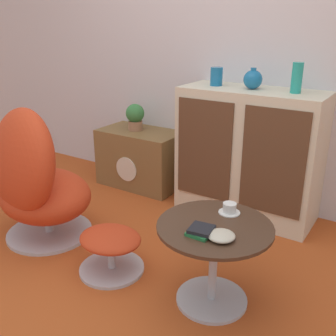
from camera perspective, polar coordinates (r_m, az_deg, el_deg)
ground_plane at (r=2.38m, az=-11.07°, el=-16.86°), size 12.00×12.00×0.00m
wall_back at (r=3.25m, az=8.41°, el=18.09°), size 6.40×0.06×2.60m
sideboard at (r=3.02m, az=11.58°, el=2.00°), size 1.04×0.46×0.97m
tv_console at (r=3.59m, az=-3.96°, el=1.45°), size 0.74×0.43×0.51m
egg_chair at (r=2.77m, az=-18.81°, el=-1.70°), size 0.84×0.79×0.95m
ottoman at (r=2.42m, az=-8.34°, el=-11.06°), size 0.39×0.39×0.26m
coffee_table at (r=2.10m, az=6.65°, el=-12.02°), size 0.59×0.59×0.46m
vase_leftmost at (r=3.02m, az=7.05°, el=13.04°), size 0.09×0.09×0.13m
vase_inner_left at (r=2.91m, az=12.22°, el=12.46°), size 0.13×0.13×0.15m
vase_inner_right at (r=2.81m, az=18.20°, el=12.32°), size 0.07×0.07×0.20m
potted_plant at (r=3.51m, az=-4.79°, el=7.52°), size 0.16×0.16×0.23m
teacup at (r=2.14m, az=8.91°, el=-5.91°), size 0.12×0.12×0.06m
book_stack at (r=1.92m, az=4.77°, el=-9.09°), size 0.12×0.13×0.03m
bowl at (r=1.89m, az=7.74°, el=-9.70°), size 0.13×0.13×0.04m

